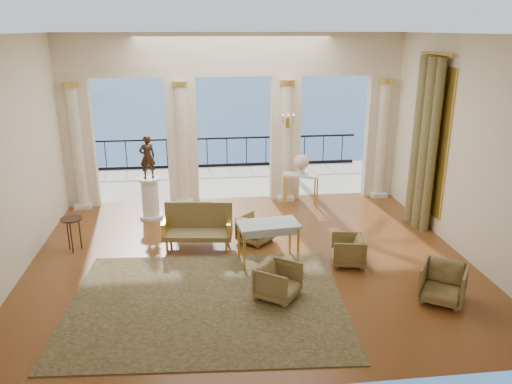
{
  "coord_description": "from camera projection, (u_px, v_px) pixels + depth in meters",
  "views": [
    {
      "loc": [
        -0.98,
        -9.43,
        4.61
      ],
      "look_at": [
        0.21,
        0.6,
        1.27
      ],
      "focal_mm": 35.0,
      "sensor_mm": 36.0,
      "label": 1
    }
  ],
  "objects": [
    {
      "name": "wall_sconce",
      "position": [
        288.0,
        122.0,
        13.21
      ],
      "size": [
        0.3,
        0.11,
        0.33
      ],
      "color": "gold",
      "rests_on": "arcade"
    },
    {
      "name": "console_table",
      "position": [
        301.0,
        180.0,
        13.28
      ],
      "size": [
        1.03,
        0.69,
        0.91
      ],
      "rotation": [
        0.0,
        0.0,
        -0.37
      ],
      "color": "silver",
      "rests_on": "ground"
    },
    {
      "name": "arcade",
      "position": [
        234.0,
        108.0,
        13.24
      ],
      "size": [
        9.0,
        0.56,
        4.5
      ],
      "color": "beige",
      "rests_on": "ground"
    },
    {
      "name": "balustrade",
      "position": [
        227.0,
        155.0,
        17.3
      ],
      "size": [
        9.0,
        0.06,
        1.03
      ],
      "color": "black",
      "rests_on": "terrace"
    },
    {
      "name": "game_table",
      "position": [
        268.0,
        227.0,
        10.12
      ],
      "size": [
        1.3,
        0.81,
        0.84
      ],
      "rotation": [
        0.0,
        0.0,
        0.12
      ],
      "color": "#9AB1C3",
      "rests_on": "ground"
    },
    {
      "name": "curtain",
      "position": [
        424.0,
        143.0,
        11.71
      ],
      "size": [
        0.33,
        1.4,
        4.09
      ],
      "color": "brown",
      "rests_on": "ground"
    },
    {
      "name": "terrace",
      "position": [
        230.0,
        181.0,
        15.93
      ],
      "size": [
        10.0,
        3.6,
        0.1
      ],
      "primitive_type": "cube",
      "color": "beige",
      "rests_on": "ground"
    },
    {
      "name": "sea",
      "position": [
        204.0,
        108.0,
        68.91
      ],
      "size": [
        160.0,
        160.0,
        0.0
      ],
      "primitive_type": "plane",
      "color": "#2F568E",
      "rests_on": "ground"
    },
    {
      "name": "palm_tree",
      "position": [
        290.0,
        45.0,
        15.61
      ],
      "size": [
        2.0,
        2.0,
        4.5
      ],
      "color": "#4C3823",
      "rests_on": "terrace"
    },
    {
      "name": "side_table",
      "position": [
        72.0,
        223.0,
        10.65
      ],
      "size": [
        0.46,
        0.46,
        0.75
      ],
      "color": "black",
      "rests_on": "ground"
    },
    {
      "name": "urn",
      "position": [
        301.0,
        163.0,
        13.13
      ],
      "size": [
        0.41,
        0.41,
        0.54
      ],
      "color": "white",
      "rests_on": "console_table"
    },
    {
      "name": "settee",
      "position": [
        198.0,
        226.0,
        10.88
      ],
      "size": [
        1.55,
        0.82,
        0.98
      ],
      "rotation": [
        0.0,
        0.0,
        -0.13
      ],
      "color": "#4B3D1E",
      "rests_on": "ground"
    },
    {
      "name": "room_walls",
      "position": [
        256.0,
        134.0,
        8.49
      ],
      "size": [
        9.0,
        9.0,
        9.0
      ],
      "color": "white",
      "rests_on": "ground"
    },
    {
      "name": "rug",
      "position": [
        207.0,
        302.0,
        8.77
      ],
      "size": [
        5.03,
        4.04,
        0.02
      ],
      "primitive_type": "cube",
      "rotation": [
        0.0,
        0.0,
        -0.07
      ],
      "color": "#2B311B",
      "rests_on": "ground"
    },
    {
      "name": "statue",
      "position": [
        147.0,
        157.0,
        12.22
      ],
      "size": [
        0.46,
        0.37,
        1.08
      ],
      "primitive_type": "imported",
      "rotation": [
        0.0,
        0.0,
        3.48
      ],
      "color": "#322316",
      "rests_on": "pedestal"
    },
    {
      "name": "armchair_d",
      "position": [
        256.0,
        228.0,
        11.18
      ],
      "size": [
        0.91,
        0.9,
        0.68
      ],
      "primitive_type": "imported",
      "rotation": [
        0.0,
        0.0,
        2.37
      ],
      "color": "#4B3D1E",
      "rests_on": "ground"
    },
    {
      "name": "armchair_a",
      "position": [
        278.0,
        280.0,
        8.85
      ],
      "size": [
        0.92,
        0.93,
        0.7
      ],
      "primitive_type": "imported",
      "rotation": [
        0.0,
        0.0,
        0.95
      ],
      "color": "#4B3D1E",
      "rests_on": "ground"
    },
    {
      "name": "floor",
      "position": [
        249.0,
        259.0,
        10.45
      ],
      "size": [
        9.0,
        9.0,
        0.0
      ],
      "primitive_type": "plane",
      "color": "#512D0F",
      "rests_on": "ground"
    },
    {
      "name": "pedestal",
      "position": [
        150.0,
        199.0,
        12.56
      ],
      "size": [
        0.57,
        0.57,
        1.05
      ],
      "color": "silver",
      "rests_on": "ground"
    },
    {
      "name": "armchair_c",
      "position": [
        348.0,
        249.0,
        10.13
      ],
      "size": [
        0.72,
        0.76,
        0.67
      ],
      "primitive_type": "imported",
      "rotation": [
        0.0,
        0.0,
        -1.77
      ],
      "color": "#4B3D1E",
      "rests_on": "ground"
    },
    {
      "name": "window_frame",
      "position": [
        431.0,
        140.0,
        11.7
      ],
      "size": [
        0.04,
        1.6,
        3.4
      ],
      "primitive_type": "cube",
      "color": "gold",
      "rests_on": "room_walls"
    },
    {
      "name": "armchair_b",
      "position": [
        443.0,
        281.0,
        8.73
      ],
      "size": [
        1.0,
        0.98,
        0.76
      ],
      "primitive_type": "imported",
      "rotation": [
        0.0,
        0.0,
        -0.61
      ],
      "color": "#4B3D1E",
      "rests_on": "ground"
    }
  ]
}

